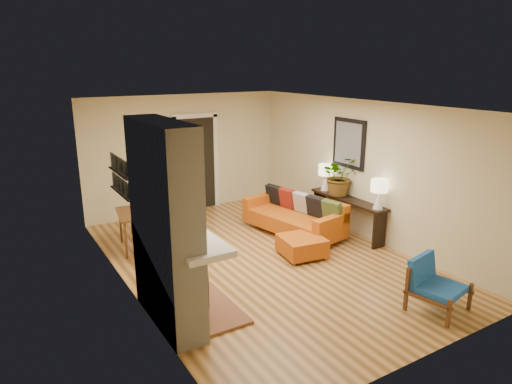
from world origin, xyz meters
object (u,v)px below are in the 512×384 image
(ottoman, at_px, (302,245))
(lamp_far, at_px, (326,174))
(console_table, at_px, (348,206))
(dining_table, at_px, (141,219))
(houseplant, at_px, (340,176))
(blue_chair, at_px, (433,282))
(lamp_near, at_px, (379,191))
(sofa, at_px, (296,215))

(ottoman, relative_size, lamp_far, 1.47)
(console_table, height_order, lamp_far, lamp_far)
(ottoman, xyz_separation_m, dining_table, (-2.24, 1.84, 0.34))
(houseplant, bearing_deg, blue_chair, -107.31)
(houseplant, bearing_deg, console_table, -87.83)
(dining_table, height_order, lamp_near, lamp_near)
(dining_table, bearing_deg, lamp_near, -30.81)
(console_table, relative_size, lamp_near, 3.43)
(console_table, xyz_separation_m, houseplant, (-0.01, 0.26, 0.55))
(console_table, bearing_deg, dining_table, 158.94)
(lamp_near, relative_size, lamp_far, 1.00)
(lamp_near, height_order, houseplant, houseplant)
(sofa, distance_m, lamp_far, 1.09)
(dining_table, height_order, lamp_far, lamp_far)
(blue_chair, distance_m, lamp_near, 2.28)
(ottoman, distance_m, lamp_near, 1.69)
(console_table, bearing_deg, lamp_far, 90.00)
(console_table, relative_size, lamp_far, 3.43)
(blue_chair, relative_size, houseplant, 1.02)
(lamp_far, relative_size, houseplant, 0.68)
(dining_table, bearing_deg, sofa, -16.46)
(sofa, bearing_deg, lamp_far, 8.91)
(lamp_far, height_order, houseplant, houseplant)
(blue_chair, height_order, dining_table, dining_table)
(lamp_near, bearing_deg, ottoman, 166.36)
(blue_chair, relative_size, console_table, 0.44)
(sofa, bearing_deg, blue_chair, -92.27)
(ottoman, bearing_deg, console_table, 16.83)
(lamp_near, distance_m, lamp_far, 1.47)
(ottoman, xyz_separation_m, blue_chair, (0.47, -2.30, 0.18))
(lamp_near, xyz_separation_m, houseplant, (-0.01, 1.04, 0.06))
(sofa, bearing_deg, ottoman, -121.16)
(ottoman, height_order, blue_chair, blue_chair)
(sofa, height_order, lamp_far, lamp_far)
(lamp_far, bearing_deg, lamp_near, -90.00)
(ottoman, bearing_deg, sofa, 58.84)
(console_table, bearing_deg, blue_chair, -109.05)
(ottoman, distance_m, houseplant, 1.82)
(dining_table, distance_m, lamp_far, 3.76)
(console_table, bearing_deg, sofa, 145.07)
(ottoman, relative_size, dining_table, 0.50)
(lamp_far, bearing_deg, blue_chair, -105.39)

